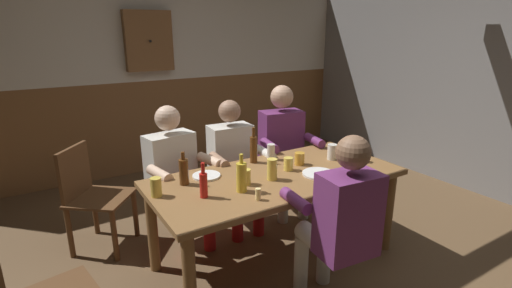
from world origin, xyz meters
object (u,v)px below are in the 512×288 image
at_px(plate_0, 319,174).
at_px(pint_glass_1, 358,154).
at_px(person_1, 234,159).
at_px(pint_glass_6, 272,169).
at_px(pint_glass_5, 156,187).
at_px(pint_glass_3, 300,159).
at_px(pint_glass_2, 288,164).
at_px(plate_1, 206,176).
at_px(bottle_1, 253,149).
at_px(person_2, 283,143).
at_px(bottle_2, 204,184).
at_px(pint_glass_0, 246,177).
at_px(bottle_3, 184,171).
at_px(pint_glass_7, 332,152).
at_px(wall_dart_cabinet, 149,41).
at_px(chair_empty_near_left, 91,194).
at_px(dining_table, 276,187).
at_px(person_3, 340,218).
at_px(person_0, 176,170).
at_px(pint_glass_4, 271,152).
at_px(table_candle, 258,194).
at_px(bottle_0, 242,177).

relative_size(plate_0, pint_glass_1, 1.99).
bearing_deg(person_1, pint_glass_6, 87.79).
bearing_deg(pint_glass_5, pint_glass_3, -0.72).
height_order(plate_0, pint_glass_2, pint_glass_2).
xyz_separation_m(plate_1, pint_glass_1, (1.22, -0.36, 0.06)).
bearing_deg(bottle_1, person_2, 32.20).
relative_size(bottle_2, pint_glass_6, 1.50).
bearing_deg(pint_glass_0, bottle_3, 148.13).
distance_m(bottle_1, pint_glass_7, 0.67).
xyz_separation_m(pint_glass_5, wall_dart_cabinet, (0.71, 2.33, 0.86)).
xyz_separation_m(pint_glass_1, wall_dart_cabinet, (-0.93, 2.55, 0.86)).
bearing_deg(person_1, pint_glass_5, 35.92).
relative_size(person_2, pint_glass_7, 9.61).
distance_m(chair_empty_near_left, bottle_3, 0.99).
xyz_separation_m(dining_table, bottle_1, (-0.00, 0.34, 0.21)).
distance_m(person_3, pint_glass_2, 0.73).
relative_size(chair_empty_near_left, pint_glass_2, 8.51).
relative_size(person_2, bottle_3, 5.25).
relative_size(person_0, bottle_2, 4.97).
distance_m(bottle_1, pint_glass_4, 0.17).
xyz_separation_m(person_1, person_3, (0.01, -1.35, 0.02)).
bearing_deg(wall_dart_cabinet, table_candle, -93.55).
bearing_deg(plate_1, bottle_1, 10.18).
bearing_deg(pint_glass_1, pint_glass_4, 144.40).
distance_m(person_3, bottle_3, 1.11).
xyz_separation_m(plate_1, pint_glass_2, (0.60, -0.21, 0.04)).
xyz_separation_m(pint_glass_0, wall_dart_cabinet, (0.11, 2.47, 0.87)).
relative_size(plate_1, pint_glass_4, 1.55).
relative_size(pint_glass_0, pint_glass_4, 0.84).
relative_size(dining_table, person_1, 1.61).
bearing_deg(pint_glass_7, pint_glass_4, 148.80).
bearing_deg(pint_glass_6, bottle_0, -167.36).
bearing_deg(pint_glass_5, person_3, -41.22).
distance_m(pint_glass_0, pint_glass_5, 0.62).
height_order(table_candle, pint_glass_5, pint_glass_5).
distance_m(pint_glass_3, wall_dart_cabinet, 2.55).
relative_size(dining_table, chair_empty_near_left, 2.16).
bearing_deg(person_0, person_2, 170.99).
bearing_deg(plate_1, pint_glass_6, -38.23).
bearing_deg(plate_0, person_2, 71.75).
bearing_deg(pint_glass_7, person_3, -129.39).
bearing_deg(person_2, pint_glass_7, 104.71).
bearing_deg(pint_glass_2, pint_glass_5, 176.01).
bearing_deg(person_0, pint_glass_2, 127.60).
bearing_deg(pint_glass_2, table_candle, -145.84).
bearing_deg(pint_glass_7, bottle_2, -174.41).
bearing_deg(wall_dart_cabinet, bottle_0, -94.31).
relative_size(table_candle, plate_0, 0.31).
bearing_deg(person_1, bottle_0, 68.59).
height_order(plate_0, pint_glass_6, pint_glass_6).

